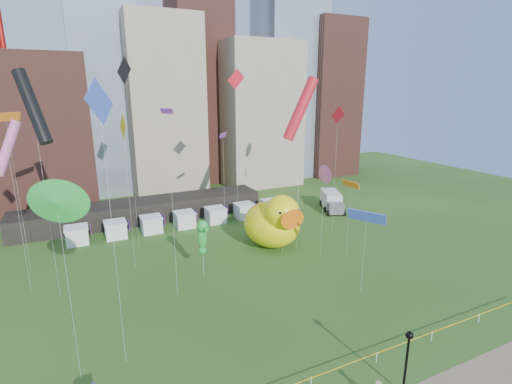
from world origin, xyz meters
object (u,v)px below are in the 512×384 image
seahorse_purple (283,229)px  box_truck (332,201)px  big_duck (274,222)px  lamppost (407,355)px  seahorse_green (202,235)px  small_duck (286,225)px

seahorse_purple → box_truck: size_ratio=0.59×
big_duck → lamppost: 26.93m
big_duck → seahorse_green: bearing=-161.7°
small_duck → seahorse_green: 16.72m
big_duck → box_truck: 19.78m
seahorse_purple → lamppost: lamppost is taller
seahorse_green → seahorse_purple: 11.59m
box_truck → big_duck: bearing=-126.0°
seahorse_green → lamppost: size_ratio=1.33×
big_duck → seahorse_green: (-11.04, -3.89, 1.43)m
lamppost → box_truck: lamppost is taller
seahorse_green → seahorse_purple: size_ratio=1.44×
seahorse_green → lamppost: bearing=-80.6°
small_duck → seahorse_purple: (-3.43, -5.28, 1.71)m
seahorse_green → small_duck: bearing=18.3°
small_duck → seahorse_purple: seahorse_purple is taller
big_duck → seahorse_purple: size_ratio=2.16×
small_duck → seahorse_purple: size_ratio=0.91×
big_duck → box_truck: (16.91, 10.07, -1.92)m
seahorse_purple → box_truck: (16.64, 12.13, -1.59)m
lamppost → box_truck: bearing=60.1°
seahorse_purple → box_truck: seahorse_purple is taller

